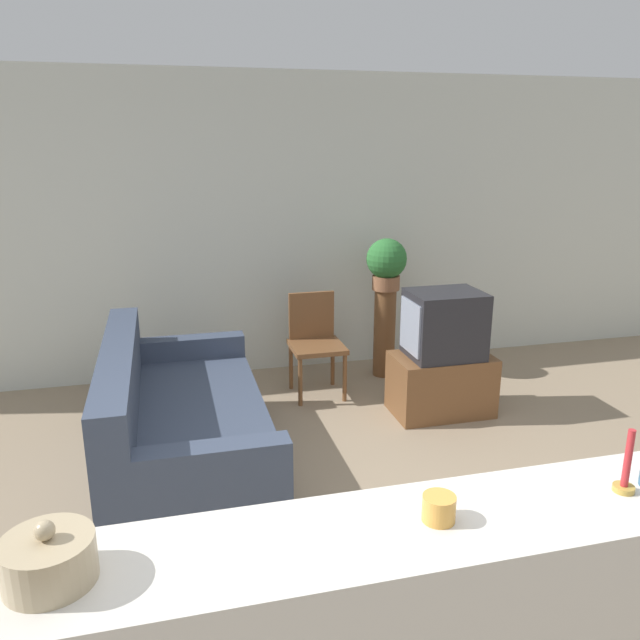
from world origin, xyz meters
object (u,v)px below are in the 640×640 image
(television, at_px, (444,324))
(potted_plant, at_px, (386,262))
(decorative_bowl, at_px, (49,560))
(couch, at_px, (180,428))
(wooden_chair, at_px, (315,338))

(television, relative_size, potted_plant, 1.24)
(television, distance_m, decorative_bowl, 3.67)
(couch, height_order, wooden_chair, couch)
(couch, bearing_deg, potted_plant, 35.05)
(wooden_chair, bearing_deg, couch, -137.25)
(couch, bearing_deg, television, 11.68)
(television, distance_m, wooden_chair, 1.12)
(decorative_bowl, bearing_deg, television, 48.53)
(potted_plant, distance_m, decorative_bowl, 4.29)
(television, bearing_deg, couch, -168.32)
(television, xyz_separation_m, potted_plant, (-0.15, 0.91, 0.33))
(potted_plant, xyz_separation_m, decorative_bowl, (-2.27, -3.64, -0.00))
(television, distance_m, potted_plant, 0.98)
(decorative_bowl, bearing_deg, wooden_chair, 65.50)
(couch, height_order, potted_plant, potted_plant)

